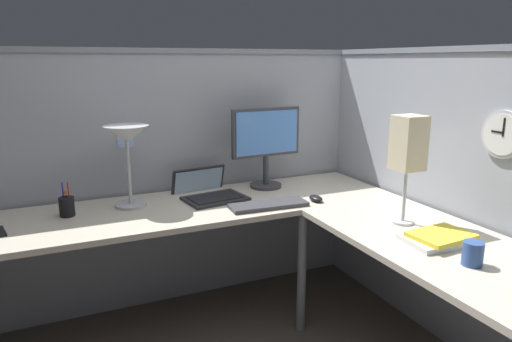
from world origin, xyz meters
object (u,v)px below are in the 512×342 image
(keyboard, at_px, (269,205))
(wall_clock, at_px, (504,134))
(book_stack, at_px, (439,238))
(desk_lamp_paper, at_px, (408,146))
(pen_cup, at_px, (67,206))
(laptop, at_px, (208,192))
(computer_mouse, at_px, (316,198))
(desk_lamp_dome, at_px, (127,141))
(monitor, at_px, (266,141))
(coffee_mug, at_px, (473,253))

(keyboard, distance_m, wall_clock, 1.19)
(book_stack, bearing_deg, desk_lamp_paper, 82.66)
(keyboard, relative_size, pen_cup, 2.39)
(desk_lamp_paper, bearing_deg, laptop, 130.94)
(book_stack, xyz_separation_m, desk_lamp_paper, (0.03, 0.27, 0.36))
(keyboard, distance_m, book_stack, 0.89)
(computer_mouse, bearing_deg, book_stack, -77.55)
(desk_lamp_paper, relative_size, wall_clock, 2.41)
(keyboard, bearing_deg, desk_lamp_dome, 157.88)
(monitor, xyz_separation_m, laptop, (-0.40, -0.04, -0.27))
(coffee_mug, bearing_deg, desk_lamp_paper, 79.76)
(book_stack, relative_size, desk_lamp_paper, 0.56)
(monitor, distance_m, wall_clock, 1.31)
(pen_cup, relative_size, book_stack, 0.60)
(monitor, bearing_deg, keyboard, -113.21)
(desk_lamp_paper, bearing_deg, book_stack, -97.34)
(coffee_mug, xyz_separation_m, wall_clock, (0.41, 0.25, 0.41))
(desk_lamp_paper, bearing_deg, coffee_mug, -100.24)
(keyboard, xyz_separation_m, desk_lamp_dome, (-0.68, 0.33, 0.35))
(pen_cup, height_order, desk_lamp_paper, desk_lamp_paper)
(monitor, xyz_separation_m, desk_lamp_paper, (0.33, -0.88, 0.09))
(computer_mouse, height_order, pen_cup, pen_cup)
(desk_lamp_paper, bearing_deg, wall_clock, -37.17)
(laptop, relative_size, keyboard, 0.99)
(laptop, height_order, keyboard, laptop)
(keyboard, height_order, book_stack, book_stack)
(computer_mouse, distance_m, wall_clock, 1.00)
(keyboard, xyz_separation_m, wall_clock, (0.81, -0.75, 0.44))
(keyboard, relative_size, wall_clock, 1.95)
(keyboard, bearing_deg, pen_cup, 167.39)
(keyboard, distance_m, computer_mouse, 0.29)
(laptop, height_order, coffee_mug, laptop)
(monitor, relative_size, computer_mouse, 4.81)
(coffee_mug, bearing_deg, desk_lamp_dome, 129.45)
(monitor, distance_m, keyboard, 0.50)
(computer_mouse, height_order, desk_lamp_dome, desk_lamp_dome)
(desk_lamp_paper, xyz_separation_m, coffee_mug, (-0.09, -0.49, -0.34))
(monitor, xyz_separation_m, computer_mouse, (0.13, -0.39, -0.28))
(keyboard, height_order, coffee_mug, coffee_mug)
(computer_mouse, xyz_separation_m, coffee_mug, (0.11, -0.98, 0.03))
(desk_lamp_dome, bearing_deg, book_stack, -43.80)
(keyboard, bearing_deg, desk_lamp_paper, -42.17)
(keyboard, distance_m, desk_lamp_paper, 0.79)
(computer_mouse, bearing_deg, keyboard, 177.16)
(monitor, relative_size, pen_cup, 2.78)
(book_stack, relative_size, wall_clock, 1.36)
(desk_lamp_dome, xyz_separation_m, book_stack, (1.14, -1.09, -0.34))
(book_stack, distance_m, wall_clock, 0.56)
(desk_lamp_dome, distance_m, book_stack, 1.62)
(desk_lamp_paper, bearing_deg, pen_cup, 152.26)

